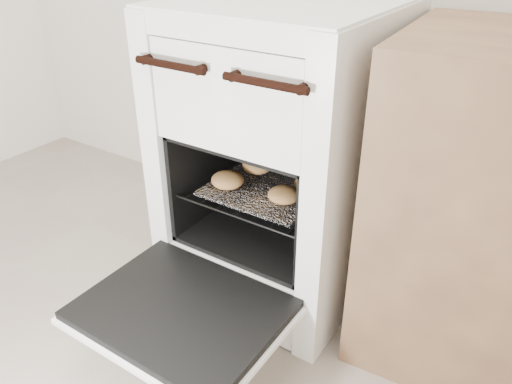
# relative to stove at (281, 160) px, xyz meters

# --- Properties ---
(stove) EXTENTS (0.58, 0.65, 0.89)m
(stove) POSITION_rel_stove_xyz_m (0.00, 0.00, 0.00)
(stove) COLOR white
(stove) RESTS_ON ground
(oven_door) EXTENTS (0.52, 0.41, 0.04)m
(oven_door) POSITION_rel_stove_xyz_m (-0.00, -0.49, -0.24)
(oven_door) COLOR black
(oven_door) RESTS_ON stove
(oven_rack) EXTENTS (0.42, 0.41, 0.01)m
(oven_rack) POSITION_rel_stove_xyz_m (0.00, -0.06, -0.07)
(oven_rack) COLOR black
(oven_rack) RESTS_ON stove
(foil_sheet) EXTENTS (0.33, 0.29, 0.01)m
(foil_sheet) POSITION_rel_stove_xyz_m (0.00, -0.08, -0.06)
(foil_sheet) COLOR white
(foil_sheet) RESTS_ON oven_rack
(baked_rolls) EXTENTS (0.33, 0.27, 0.05)m
(baked_rolls) POSITION_rel_stove_xyz_m (-0.01, -0.08, -0.04)
(baked_rolls) COLOR #B98A4A
(baked_rolls) RESTS_ON foil_sheet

